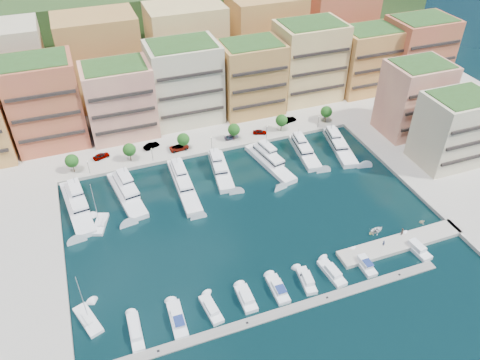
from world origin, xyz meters
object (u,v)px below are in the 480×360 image
(yacht_1, at_px, (126,192))
(sailboat_0, at_px, (88,320))
(tree_1, at_px, (129,150))
(cruiser_9, at_px, (416,248))
(yacht_6, at_px, (339,144))
(tree_3, at_px, (234,130))
(lamppost_2, at_px, (211,141))
(yacht_3, at_px, (220,168))
(tender_3, at_px, (422,222))
(sailboat_2, at_px, (101,225))
(person_1, at_px, (402,232))
(yacht_2, at_px, (183,182))
(cruiser_2, at_px, (211,309))
(cruiser_0, at_px, (136,332))
(tree_4, at_px, (282,120))
(cruiser_6, at_px, (332,273))
(lamppost_1, at_px, (152,153))
(yacht_5, at_px, (304,150))
(lamppost_3, at_px, (267,130))
(car_5, at_px, (289,120))
(lamppost_4, at_px, (318,120))
(car_1, at_px, (151,146))
(tree_0, at_px, (72,161))
(car_0, at_px, (101,156))
(tender_1, at_px, (371,233))
(car_2, at_px, (179,147))
(tree_2, at_px, (183,139))
(yacht_0, at_px, (77,204))
(lamppost_0, at_px, (88,165))
(cruiser_1, at_px, (177,320))
(tender_2, at_px, (377,230))
(cruiser_5, at_px, (307,281))
(cruiser_4, at_px, (278,289))
(person_0, at_px, (384,243))
(cruiser_7, at_px, (364,263))
(tree_5, at_px, (326,112))

(yacht_1, height_order, sailboat_0, sailboat_0)
(tree_1, distance_m, yacht_1, 15.33)
(cruiser_9, bearing_deg, yacht_6, 83.75)
(tree_3, distance_m, lamppost_2, 8.37)
(yacht_3, height_order, tender_3, yacht_3)
(sailboat_2, bearing_deg, person_1, -23.58)
(yacht_2, xyz_separation_m, cruiser_2, (-5.25, -42.33, -0.66))
(cruiser_0, bearing_deg, sailboat_2, 94.40)
(tree_4, xyz_separation_m, cruiser_6, (-13.82, -58.09, -4.20))
(lamppost_1, height_order, yacht_1, yacht_1)
(cruiser_2, bearing_deg, person_1, 5.32)
(yacht_5, xyz_separation_m, sailboat_0, (-67.48, -39.06, -0.90))
(yacht_2, bearing_deg, lamppost_3, 23.78)
(lamppost_1, relative_size, car_5, 0.84)
(cruiser_9, bearing_deg, lamppost_3, 104.39)
(cruiser_6, height_order, person_1, person_1)
(lamppost_4, xyz_separation_m, car_1, (-53.00, 6.77, -2.01))
(tree_0, relative_size, car_0, 1.17)
(tender_1, xyz_separation_m, car_0, (-57.37, 54.27, 1.40))
(car_2, bearing_deg, lamppost_2, -112.75)
(tree_1, bearing_deg, yacht_6, -12.77)
(tree_2, xyz_separation_m, cruiser_6, (18.18, -58.09, -4.20))
(cruiser_6, bearing_deg, yacht_0, 139.72)
(yacht_0, height_order, sailboat_0, sailboat_0)
(lamppost_0, bearing_deg, tender_1, -37.89)
(cruiser_0, height_order, tender_1, cruiser_0)
(lamppost_3, xyz_separation_m, car_0, (-49.96, 6.48, -2.00))
(cruiser_1, xyz_separation_m, tender_2, (52.30, 8.49, -0.21))
(cruiser_5, xyz_separation_m, sailboat_2, (-39.78, 33.96, -0.23))
(tree_3, height_order, person_1, tree_3)
(lamppost_2, height_order, yacht_2, yacht_2)
(yacht_6, relative_size, tender_2, 5.99)
(yacht_5, height_order, cruiser_4, yacht_5)
(lamppost_4, xyz_separation_m, cruiser_2, (-53.78, -55.78, -3.28))
(tree_1, height_order, cruiser_6, tree_1)
(tree_3, relative_size, cruiser_6, 0.68)
(tender_3, bearing_deg, lamppost_1, 55.94)
(cruiser_0, height_order, person_1, person_1)
(tree_1, xyz_separation_m, lamppost_0, (-12.00, -2.30, -0.92))
(yacht_6, distance_m, cruiser_6, 51.81)
(yacht_2, distance_m, person_0, 54.60)
(cruiser_7, distance_m, sailboat_2, 63.90)
(tree_5, height_order, person_0, tree_5)
(tree_5, xyz_separation_m, tender_1, (-14.59, -50.10, -4.32))
(lamppost_0, distance_m, sailboat_2, 22.10)
(yacht_1, xyz_separation_m, cruiser_6, (38.00, -43.70, -0.54))
(yacht_2, distance_m, yacht_3, 11.93)
(yacht_5, distance_m, cruiser_5, 50.26)
(yacht_6, relative_size, person_1, 10.88)
(car_2, bearing_deg, cruiser_9, -150.31)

